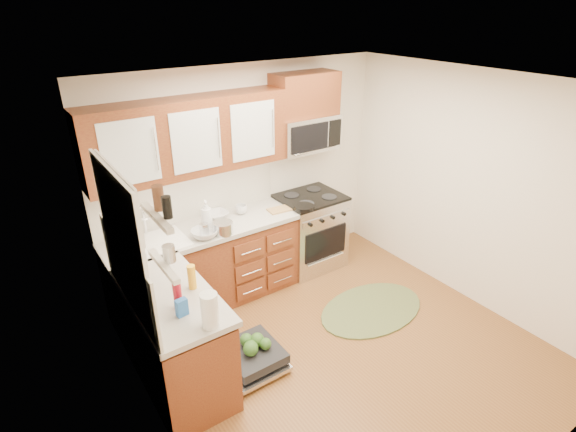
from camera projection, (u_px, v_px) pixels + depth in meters
floor at (341, 348)px, 4.40m from camera, size 3.50×3.50×0.00m
ceiling at (359, 87)px, 3.31m from camera, size 3.50×3.50×0.00m
wall_back at (247, 176)px, 5.15m from camera, size 3.50×0.04×2.50m
wall_front at (553, 357)px, 2.56m from camera, size 3.50×0.04×2.50m
wall_left at (149, 308)px, 2.96m from camera, size 0.04×3.50×2.50m
wall_right at (473, 191)px, 4.75m from camera, size 0.04×3.50×2.50m
base_cabinet_back at (206, 268)px, 4.92m from camera, size 2.05×0.60×0.85m
base_cabinet_left at (176, 342)px, 3.86m from camera, size 0.60×1.25×0.85m
countertop_back at (203, 230)px, 4.70m from camera, size 2.07×0.64×0.05m
countertop_left at (170, 297)px, 3.66m from camera, size 0.64×1.27×0.05m
backsplash_back at (189, 194)px, 4.79m from camera, size 2.05×0.02×0.57m
backsplash_left at (128, 276)px, 3.37m from camera, size 0.02×1.25×0.57m
upper_cabinets at (189, 137)px, 4.38m from camera, size 2.05×0.35×0.75m
cabinet_over_mw at (305, 94)px, 4.98m from camera, size 0.76×0.35×0.47m
range at (310, 231)px, 5.60m from camera, size 0.76×0.64×0.95m
microwave at (305, 133)px, 5.15m from camera, size 0.76×0.38×0.40m
sink at (156, 254)px, 4.46m from camera, size 0.62×0.50×0.26m
dishwasher at (249, 358)px, 4.14m from camera, size 0.70×0.60×0.20m
window at (122, 238)px, 3.21m from camera, size 0.03×1.05×1.05m
window_blind at (118, 195)px, 3.08m from camera, size 0.02×0.96×0.40m
shelf_upper at (157, 217)px, 2.37m from camera, size 0.04×0.40×0.03m
shelf_lower at (163, 266)px, 2.50m from camera, size 0.04×0.40×0.03m
rug at (372, 309)px, 4.94m from camera, size 1.38×1.02×0.02m
skillet at (304, 207)px, 5.05m from camera, size 0.28×0.28×0.04m
stock_pot at (223, 228)px, 4.57m from camera, size 0.25×0.25×0.13m
cutting_board at (279, 210)px, 5.09m from camera, size 0.27×0.19×0.02m
canister at (204, 231)px, 4.49m from camera, size 0.12×0.12×0.15m
paper_towel_roll at (210, 310)px, 3.24m from camera, size 0.14×0.14×0.28m
mustard_bottle at (192, 277)px, 3.68m from camera, size 0.07×0.07×0.21m
red_bottle at (177, 294)px, 3.44m from camera, size 0.09×0.09×0.25m
wooden_box at (138, 269)px, 3.86m from camera, size 0.16×0.13×0.14m
blue_carton at (182, 307)px, 3.38m from camera, size 0.09×0.06×0.14m
bowl_a at (217, 215)px, 4.92m from camera, size 0.25×0.25×0.06m
bowl_b at (205, 233)px, 4.50m from camera, size 0.28×0.28×0.08m
cup at (241, 209)px, 4.99m from camera, size 0.17×0.17×0.10m
soap_bottle_a at (207, 215)px, 4.62m from camera, size 0.15×0.15×0.32m
soap_bottle_b at (140, 258)px, 3.96m from camera, size 0.12×0.12×0.20m
soap_bottle_c at (144, 289)px, 3.56m from camera, size 0.16×0.16×0.18m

